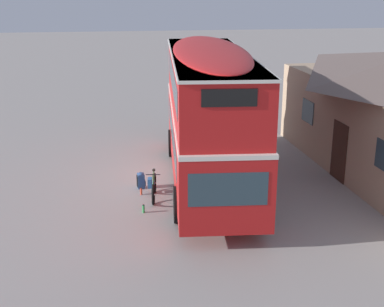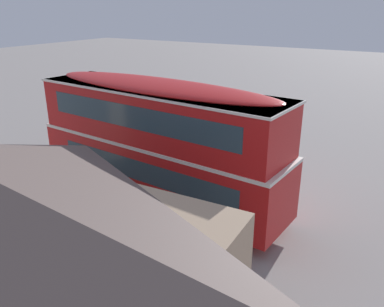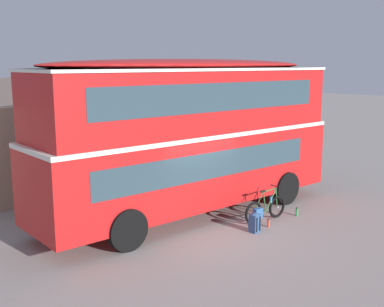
{
  "view_description": "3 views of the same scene",
  "coord_description": "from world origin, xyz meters",
  "px_view_note": "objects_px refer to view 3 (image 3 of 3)",
  "views": [
    {
      "loc": [
        18.08,
        -2.25,
        6.8
      ],
      "look_at": [
        1.07,
        0.24,
        1.22
      ],
      "focal_mm": 49.84,
      "sensor_mm": 36.0,
      "label": 1
    },
    {
      "loc": [
        -7.36,
        11.9,
        7.27
      ],
      "look_at": [
        -0.06,
        -0.14,
        1.89
      ],
      "focal_mm": 36.45,
      "sensor_mm": 36.0,
      "label": 2
    },
    {
      "loc": [
        -9.3,
        -9.26,
        4.66
      ],
      "look_at": [
        0.43,
        0.51,
        2.04
      ],
      "focal_mm": 44.39,
      "sensor_mm": 36.0,
      "label": 3
    }
  ],
  "objects_px": {
    "double_decker_bus": "(192,131)",
    "touring_bicycle": "(265,209)",
    "backpack_on_ground": "(255,222)",
    "water_bottle_green_metal": "(297,212)",
    "water_bottle_red_squeeze": "(269,223)"
  },
  "relations": [
    {
      "from": "double_decker_bus",
      "to": "water_bottle_red_squeeze",
      "type": "xyz_separation_m",
      "value": [
        0.74,
        -2.41,
        -2.53
      ]
    },
    {
      "from": "double_decker_bus",
      "to": "touring_bicycle",
      "type": "height_order",
      "value": "double_decker_bus"
    },
    {
      "from": "double_decker_bus",
      "to": "touring_bicycle",
      "type": "bearing_deg",
      "value": -62.25
    },
    {
      "from": "touring_bicycle",
      "to": "water_bottle_green_metal",
      "type": "height_order",
      "value": "touring_bicycle"
    },
    {
      "from": "touring_bicycle",
      "to": "water_bottle_red_squeeze",
      "type": "distance_m",
      "value": 0.57
    },
    {
      "from": "water_bottle_red_squeeze",
      "to": "backpack_on_ground",
      "type": "bearing_deg",
      "value": 176.99
    },
    {
      "from": "backpack_on_ground",
      "to": "water_bottle_green_metal",
      "type": "height_order",
      "value": "backpack_on_ground"
    },
    {
      "from": "water_bottle_green_metal",
      "to": "water_bottle_red_squeeze",
      "type": "relative_size",
      "value": 1.05
    },
    {
      "from": "backpack_on_ground",
      "to": "water_bottle_green_metal",
      "type": "distance_m",
      "value": 2.09
    },
    {
      "from": "water_bottle_green_metal",
      "to": "backpack_on_ground",
      "type": "bearing_deg",
      "value": 178.89
    },
    {
      "from": "touring_bicycle",
      "to": "backpack_on_ground",
      "type": "distance_m",
      "value": 1.01
    },
    {
      "from": "water_bottle_red_squeeze",
      "to": "double_decker_bus",
      "type": "bearing_deg",
      "value": 107.07
    },
    {
      "from": "touring_bicycle",
      "to": "backpack_on_ground",
      "type": "relative_size",
      "value": 3.02
    },
    {
      "from": "double_decker_bus",
      "to": "backpack_on_ground",
      "type": "xyz_separation_m",
      "value": [
        0.12,
        -2.38,
        -2.36
      ]
    },
    {
      "from": "touring_bicycle",
      "to": "backpack_on_ground",
      "type": "xyz_separation_m",
      "value": [
        -0.94,
        -0.36,
        -0.08
      ]
    }
  ]
}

